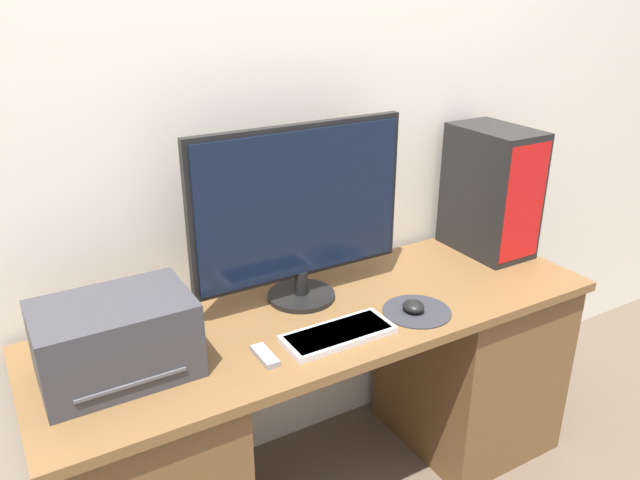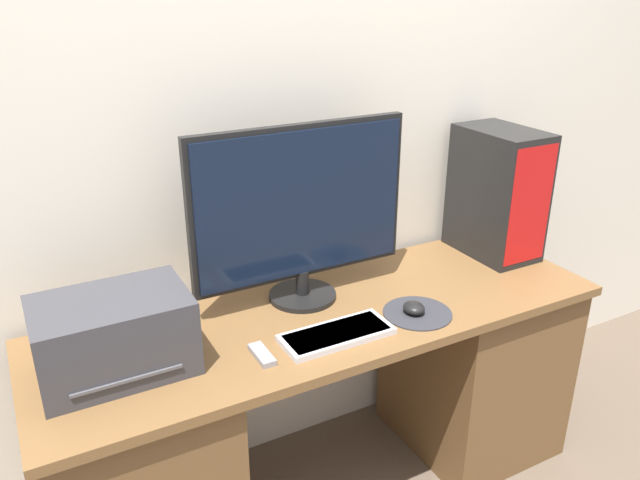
# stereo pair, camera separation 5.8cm
# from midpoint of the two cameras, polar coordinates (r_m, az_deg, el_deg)

# --- Properties ---
(wall_back) EXTENTS (6.40, 0.05, 2.70)m
(wall_back) POSITION_cam_midpoint_polar(r_m,az_deg,el_deg) (1.99, -3.24, 14.32)
(wall_back) COLOR silver
(wall_back) RESTS_ON ground_plane
(desk) EXTENTS (1.75, 0.57, 0.71)m
(desk) POSITION_cam_midpoint_polar(r_m,az_deg,el_deg) (2.10, 1.48, -14.67)
(desk) COLOR brown
(desk) RESTS_ON ground_plane
(monitor) EXTENTS (0.70, 0.21, 0.56)m
(monitor) POSITION_cam_midpoint_polar(r_m,az_deg,el_deg) (1.87, -0.86, 2.85)
(monitor) COLOR black
(monitor) RESTS_ON desk
(keyboard) EXTENTS (0.32, 0.13, 0.02)m
(keyboard) POSITION_cam_midpoint_polar(r_m,az_deg,el_deg) (1.78, 2.48, -8.60)
(keyboard) COLOR silver
(keyboard) RESTS_ON desk
(mousepad) EXTENTS (0.21, 0.21, 0.00)m
(mousepad) POSITION_cam_midpoint_polar(r_m,az_deg,el_deg) (1.93, 9.76, -6.60)
(mousepad) COLOR #2D2D33
(mousepad) RESTS_ON desk
(mouse) EXTENTS (0.06, 0.07, 0.03)m
(mouse) POSITION_cam_midpoint_polar(r_m,az_deg,el_deg) (1.91, 9.45, -6.15)
(mouse) COLOR black
(mouse) RESTS_ON mousepad
(computer_tower) EXTENTS (0.20, 0.32, 0.46)m
(computer_tower) POSITION_cam_midpoint_polar(r_m,az_deg,el_deg) (2.33, 16.63, 4.14)
(computer_tower) COLOR black
(computer_tower) RESTS_ON desk
(printer) EXTENTS (0.38, 0.26, 0.21)m
(printer) POSITION_cam_midpoint_polar(r_m,az_deg,el_deg) (1.67, -17.37, -8.36)
(printer) COLOR #38383D
(printer) RESTS_ON desk
(remote_control) EXTENTS (0.04, 0.11, 0.02)m
(remote_control) POSITION_cam_midpoint_polar(r_m,az_deg,el_deg) (1.70, -4.34, -10.42)
(remote_control) COLOR gray
(remote_control) RESTS_ON desk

